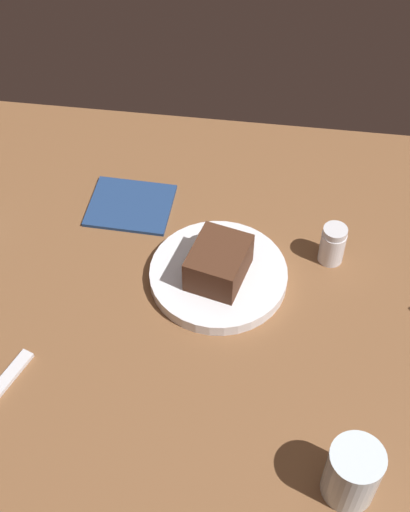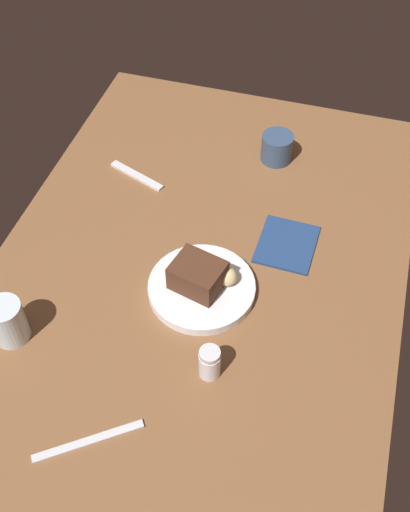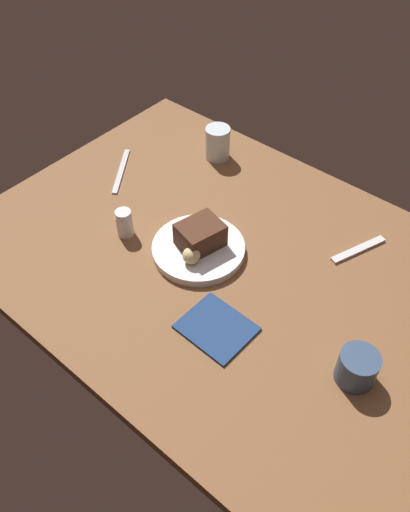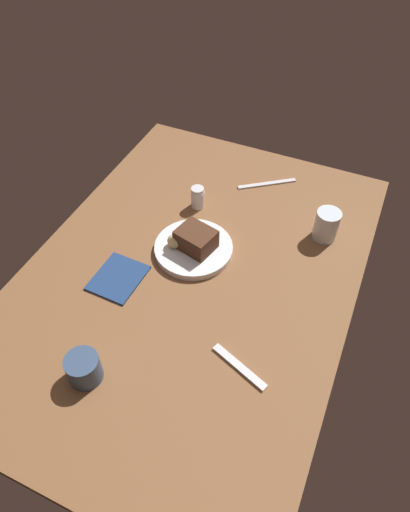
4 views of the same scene
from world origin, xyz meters
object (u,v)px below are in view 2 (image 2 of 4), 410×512
at_px(dessert_plate, 202,288).
at_px(chocolate_cake_slice, 198,275).
at_px(water_glass, 8,321).
at_px(coffee_cup, 277,148).
at_px(dessert_spoon, 137,176).
at_px(salt_shaker, 210,363).
at_px(butter_knife, 89,441).
at_px(bread_roll, 227,276).
at_px(folded_napkin, 287,244).

xyz_separation_m(dessert_plate, chocolate_cake_slice, (0.00, -0.01, 0.04)).
xyz_separation_m(water_glass, coffee_cup, (-0.64, 0.37, -0.01)).
relative_size(dessert_plate, dessert_spoon, 1.43).
distance_m(salt_shaker, butter_knife, 0.24).
bearing_deg(salt_shaker, bread_roll, -174.13).
relative_size(salt_shaker, folded_napkin, 0.50).
bearing_deg(dessert_plate, butter_knife, -14.34).
relative_size(bread_roll, dessert_spoon, 0.26).
distance_m(dessert_plate, salt_shaker, 0.19).
relative_size(dessert_plate, butter_knife, 1.13).
bearing_deg(bread_roll, coffee_cup, 178.55).
bearing_deg(water_glass, dessert_spoon, 171.76).
relative_size(chocolate_cake_slice, bread_roll, 2.47).
bearing_deg(salt_shaker, coffee_cup, -179.13).
relative_size(chocolate_cake_slice, water_glass, 1.07).
bearing_deg(dessert_plate, folded_napkin, 140.52).
relative_size(bread_roll, water_glass, 0.43).
bearing_deg(butter_knife, water_glass, 109.07).
bearing_deg(dessert_spoon, salt_shaker, 145.00).
xyz_separation_m(bread_roll, folded_napkin, (-0.15, 0.09, -0.04)).
distance_m(water_glass, butter_knife, 0.27).
relative_size(bread_roll, folded_napkin, 0.28).
relative_size(coffee_cup, folded_napkin, 0.54).
bearing_deg(chocolate_cake_slice, butter_knife, -13.21).
distance_m(water_glass, folded_napkin, 0.59).
bearing_deg(salt_shaker, dessert_plate, -158.91).
distance_m(salt_shaker, water_glass, 0.38).
xyz_separation_m(water_glass, folded_napkin, (-0.37, 0.45, -0.04)).
distance_m(coffee_cup, folded_napkin, 0.28).
bearing_deg(dessert_spoon, folded_napkin, -175.63).
xyz_separation_m(chocolate_cake_slice, dessert_spoon, (-0.28, -0.24, -0.05)).
bearing_deg(folded_napkin, bread_roll, -31.80).
distance_m(chocolate_cake_slice, folded_napkin, 0.23).
bearing_deg(chocolate_cake_slice, coffee_cup, 171.55).
bearing_deg(chocolate_cake_slice, dessert_spoon, -139.95).
bearing_deg(coffee_cup, butter_knife, -10.60).
relative_size(chocolate_cake_slice, dessert_spoon, 0.65).
bearing_deg(butter_knife, chocolate_cake_slice, 40.78).
distance_m(chocolate_cake_slice, water_glass, 0.37).
height_order(water_glass, butter_knife, water_glass).
height_order(dessert_plate, dessert_spoon, dessert_plate).
bearing_deg(dessert_spoon, coffee_cup, -131.90).
bearing_deg(dessert_plate, bread_roll, 113.15).
distance_m(dessert_plate, folded_napkin, 0.22).
distance_m(salt_shaker, coffee_cup, 0.61).
relative_size(water_glass, dessert_spoon, 0.60).
xyz_separation_m(chocolate_cake_slice, water_glass, (0.20, -0.31, -0.00)).
height_order(chocolate_cake_slice, dessert_spoon, chocolate_cake_slice).
bearing_deg(dessert_plate, coffee_cup, 172.52).
bearing_deg(butter_knife, dessert_spoon, 67.46).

